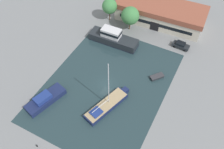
{
  "coord_description": "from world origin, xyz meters",
  "views": [
    {
      "loc": [
        17.04,
        -30.09,
        44.49
      ],
      "look_at": [
        0.0,
        2.58,
        1.0
      ],
      "focal_mm": 40.0,
      "sensor_mm": 36.0,
      "label": 1
    }
  ],
  "objects_px": {
    "motor_cruiser": "(113,38)",
    "parked_car": "(181,45)",
    "sailboat_moored": "(107,105)",
    "cabin_boat": "(45,99)",
    "warehouse_building": "(160,13)",
    "quay_tree_near_building": "(130,16)",
    "quay_tree_by_water": "(110,6)",
    "small_dinghy": "(157,77)"
  },
  "relations": [
    {
      "from": "cabin_boat",
      "to": "sailboat_moored",
      "type": "bearing_deg",
      "value": 38.01
    },
    {
      "from": "warehouse_building",
      "to": "quay_tree_by_water",
      "type": "xyz_separation_m",
      "value": [
        -12.7,
        -6.27,
        1.9
      ]
    },
    {
      "from": "quay_tree_by_water",
      "to": "parked_car",
      "type": "distance_m",
      "value": 21.87
    },
    {
      "from": "small_dinghy",
      "to": "motor_cruiser",
      "type": "bearing_deg",
      "value": 16.98
    },
    {
      "from": "quay_tree_by_water",
      "to": "small_dinghy",
      "type": "height_order",
      "value": "quay_tree_by_water"
    },
    {
      "from": "quay_tree_near_building",
      "to": "warehouse_building",
      "type": "bearing_deg",
      "value": 51.4
    },
    {
      "from": "sailboat_moored",
      "to": "motor_cruiser",
      "type": "relative_size",
      "value": 0.98
    },
    {
      "from": "quay_tree_by_water",
      "to": "cabin_boat",
      "type": "relative_size",
      "value": 0.71
    },
    {
      "from": "quay_tree_near_building",
      "to": "parked_car",
      "type": "xyz_separation_m",
      "value": [
        14.71,
        -0.61,
        -3.68
      ]
    },
    {
      "from": "parked_car",
      "to": "sailboat_moored",
      "type": "height_order",
      "value": "sailboat_moored"
    },
    {
      "from": "warehouse_building",
      "to": "small_dinghy",
      "type": "xyz_separation_m",
      "value": [
        7.08,
        -20.33,
        -2.29
      ]
    },
    {
      "from": "quay_tree_by_water",
      "to": "parked_car",
      "type": "xyz_separation_m",
      "value": [
        21.47,
        -1.77,
        -3.72
      ]
    },
    {
      "from": "quay_tree_by_water",
      "to": "parked_car",
      "type": "relative_size",
      "value": 1.5
    },
    {
      "from": "warehouse_building",
      "to": "sailboat_moored",
      "type": "relative_size",
      "value": 1.94
    },
    {
      "from": "quay_tree_by_water",
      "to": "motor_cruiser",
      "type": "xyz_separation_m",
      "value": [
        5.16,
        -7.97,
        -3.04
      ]
    },
    {
      "from": "parked_car",
      "to": "sailboat_moored",
      "type": "bearing_deg",
      "value": -14.4
    },
    {
      "from": "quay_tree_near_building",
      "to": "small_dinghy",
      "type": "relative_size",
      "value": 2.06
    },
    {
      "from": "quay_tree_by_water",
      "to": "cabin_boat",
      "type": "bearing_deg",
      "value": -87.99
    },
    {
      "from": "motor_cruiser",
      "to": "quay_tree_by_water",
      "type": "bearing_deg",
      "value": 31.43
    },
    {
      "from": "warehouse_building",
      "to": "quay_tree_near_building",
      "type": "bearing_deg",
      "value": -131.75
    },
    {
      "from": "sailboat_moored",
      "to": "cabin_boat",
      "type": "height_order",
      "value": "sailboat_moored"
    },
    {
      "from": "quay_tree_near_building",
      "to": "quay_tree_by_water",
      "type": "relative_size",
      "value": 1.04
    },
    {
      "from": "quay_tree_by_water",
      "to": "small_dinghy",
      "type": "xyz_separation_m",
      "value": [
        19.77,
        -14.06,
        -4.19
      ]
    },
    {
      "from": "warehouse_building",
      "to": "motor_cruiser",
      "type": "xyz_separation_m",
      "value": [
        -7.54,
        -14.24,
        -1.14
      ]
    },
    {
      "from": "motor_cruiser",
      "to": "cabin_boat",
      "type": "xyz_separation_m",
      "value": [
        -4.06,
        -23.33,
        -0.62
      ]
    },
    {
      "from": "motor_cruiser",
      "to": "cabin_boat",
      "type": "bearing_deg",
      "value": 168.66
    },
    {
      "from": "quay_tree_near_building",
      "to": "cabin_boat",
      "type": "relative_size",
      "value": 0.74
    },
    {
      "from": "sailboat_moored",
      "to": "small_dinghy",
      "type": "relative_size",
      "value": 3.84
    },
    {
      "from": "quay_tree_by_water",
      "to": "motor_cruiser",
      "type": "bearing_deg",
      "value": -57.09
    },
    {
      "from": "quay_tree_near_building",
      "to": "cabin_boat",
      "type": "xyz_separation_m",
      "value": [
        -5.67,
        -30.14,
        -3.62
      ]
    },
    {
      "from": "small_dinghy",
      "to": "parked_car",
      "type": "bearing_deg",
      "value": -58.27
    },
    {
      "from": "warehouse_building",
      "to": "quay_tree_near_building",
      "type": "distance_m",
      "value": 9.68
    },
    {
      "from": "quay_tree_by_water",
      "to": "small_dinghy",
      "type": "bearing_deg",
      "value": -35.41
    },
    {
      "from": "motor_cruiser",
      "to": "cabin_boat",
      "type": "distance_m",
      "value": 23.69
    },
    {
      "from": "quay_tree_near_building",
      "to": "cabin_boat",
      "type": "height_order",
      "value": "quay_tree_near_building"
    },
    {
      "from": "quay_tree_near_building",
      "to": "parked_car",
      "type": "bearing_deg",
      "value": -2.36
    },
    {
      "from": "sailboat_moored",
      "to": "cabin_boat",
      "type": "bearing_deg",
      "value": -140.57
    },
    {
      "from": "cabin_boat",
      "to": "parked_car",
      "type": "bearing_deg",
      "value": 71.7
    },
    {
      "from": "quay_tree_by_water",
      "to": "cabin_boat",
      "type": "height_order",
      "value": "quay_tree_by_water"
    },
    {
      "from": "sailboat_moored",
      "to": "small_dinghy",
      "type": "distance_m",
      "value": 13.96
    },
    {
      "from": "warehouse_building",
      "to": "motor_cruiser",
      "type": "bearing_deg",
      "value": -121.05
    },
    {
      "from": "motor_cruiser",
      "to": "parked_car",
      "type": "bearing_deg",
      "value": -70.66
    }
  ]
}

